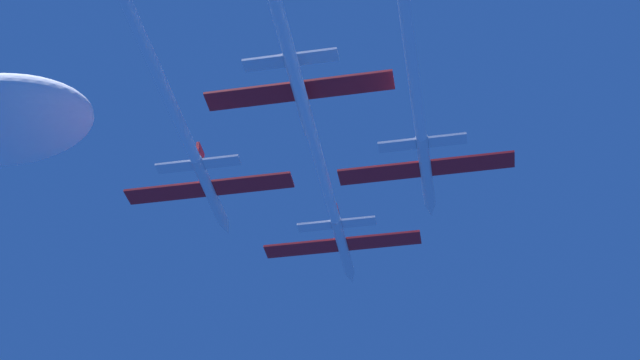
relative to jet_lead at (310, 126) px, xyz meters
The scene contains 3 objects.
jet_lead is the anchor object (origin of this frame).
jet_left_wing 15.50m from the jet_lead, 151.40° to the right, with size 19.90×60.48×3.30m.
jet_right_wing 15.57m from the jet_lead, 41.55° to the right, with size 19.90×68.08×3.30m.
Camera 1 is at (14.00, -93.60, -64.90)m, focal length 50.53 mm.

